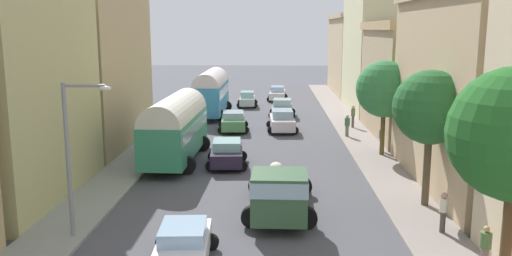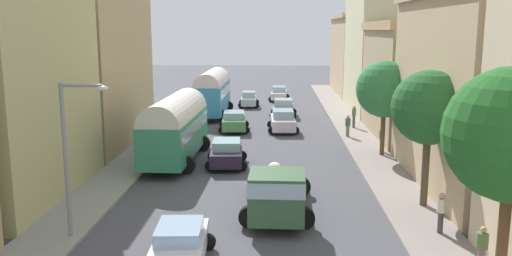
{
  "view_description": "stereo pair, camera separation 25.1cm",
  "coord_description": "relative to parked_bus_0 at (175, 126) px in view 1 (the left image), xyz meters",
  "views": [
    {
      "loc": [
        1.1,
        -12.31,
        7.89
      ],
      "look_at": [
        0.0,
        20.77,
        1.67
      ],
      "focal_mm": 37.13,
      "sensor_mm": 36.0,
      "label": 1
    },
    {
      "loc": [
        1.35,
        -12.3,
        7.89
      ],
      "look_at": [
        0.0,
        20.77,
        1.67
      ],
      "focal_mm": 37.13,
      "sensor_mm": 36.0,
      "label": 2
    }
  ],
  "objects": [
    {
      "name": "roadside_tree_1",
      "position": [
        12.65,
        -8.0,
        2.34
      ],
      "size": [
        3.25,
        3.25,
        6.18
      ],
      "color": "brown",
      "rests_on": "ground"
    },
    {
      "name": "pedestrian_0",
      "position": [
        12.67,
        -14.69,
        -1.21
      ],
      "size": [
        0.43,
        0.43,
        1.72
      ],
      "color": "slate",
      "rests_on": "ground"
    },
    {
      "name": "building_right_4",
      "position": [
        15.98,
        34.52,
        2.64
      ],
      "size": [
        6.01,
        14.83,
        9.61
      ],
      "color": "tan",
      "rests_on": "ground"
    },
    {
      "name": "streetlamp_near",
      "position": [
        -1.49,
        -12.08,
        1.43
      ],
      "size": [
        1.82,
        0.28,
        5.97
      ],
      "color": "gray",
      "rests_on": "ground"
    },
    {
      "name": "car_4",
      "position": [
        3.16,
        -0.97,
        -1.41
      ],
      "size": [
        2.53,
        3.93,
        1.54
      ],
      "color": "#271D32",
      "rests_on": "ground"
    },
    {
      "name": "pedestrian_2",
      "position": [
        12.19,
        10.88,
        -1.07
      ],
      "size": [
        0.42,
        0.42,
        1.91
      ],
      "color": "brown",
      "rests_on": "ground"
    },
    {
      "name": "pedestrian_1",
      "position": [
        12.4,
        -11.28,
        -1.17
      ],
      "size": [
        0.41,
        0.41,
        1.74
      ],
      "color": "#4A4540",
      "rests_on": "ground"
    },
    {
      "name": "car_3",
      "position": [
        2.83,
        -14.14,
        -1.47
      ],
      "size": [
        2.42,
        3.88,
        1.41
      ],
      "color": "silver",
      "rests_on": "ground"
    },
    {
      "name": "car_5",
      "position": [
        2.72,
        9.79,
        -1.41
      ],
      "size": [
        2.57,
        4.12,
        1.53
      ],
      "color": "#538A53",
      "rests_on": "ground"
    },
    {
      "name": "car_6",
      "position": [
        3.16,
        22.96,
        -1.41
      ],
      "size": [
        2.17,
        3.75,
        1.57
      ],
      "color": "silver",
      "rests_on": "ground"
    },
    {
      "name": "car_1",
      "position": [
        6.65,
        16.73,
        -1.38
      ],
      "size": [
        2.49,
        3.68,
        1.63
      ],
      "color": "gray",
      "rests_on": "ground"
    },
    {
      "name": "building_left_2",
      "position": [
        -6.06,
        4.49,
        2.89
      ],
      "size": [
        4.62,
        12.2,
        10.15
      ],
      "color": "tan",
      "rests_on": "ground"
    },
    {
      "name": "building_right_2",
      "position": [
        15.52,
        8.36,
        2.06
      ],
      "size": [
        4.99,
        11.42,
        8.43
      ],
      "color": "tan",
      "rests_on": "ground"
    },
    {
      "name": "car_0",
      "position": [
        6.53,
        9.85,
        -1.35
      ],
      "size": [
        2.51,
        4.34,
        1.68
      ],
      "color": "silver",
      "rests_on": "ground"
    },
    {
      "name": "parked_bus_1",
      "position": [
        0.18,
        16.92,
        0.14
      ],
      "size": [
        3.29,
        9.0,
        4.19
      ],
      "color": "teal",
      "rests_on": "ground"
    },
    {
      "name": "pedestrian_4",
      "position": [
        12.78,
        2.43,
        -1.19
      ],
      "size": [
        0.49,
        0.49,
        1.75
      ],
      "color": "#2C263D",
      "rests_on": "ground"
    },
    {
      "name": "pedestrian_3",
      "position": [
        11.25,
        7.27,
        -1.2
      ],
      "size": [
        0.47,
        0.47,
        1.73
      ],
      "color": "#6C7755",
      "rests_on": "ground"
    },
    {
      "name": "building_right_1",
      "position": [
        15.59,
        -4.72,
        2.81
      ],
      "size": [
        5.16,
        13.09,
        9.94
      ],
      "color": "tan",
      "rests_on": "ground"
    },
    {
      "name": "building_left_1",
      "position": [
        -6.18,
        -7.16,
        4.54
      ],
      "size": [
        4.86,
        10.24,
        13.44
      ],
      "color": "tan",
      "rests_on": "ground"
    },
    {
      "name": "car_2",
      "position": [
        6.29,
        27.81,
        -1.39
      ],
      "size": [
        2.35,
        4.38,
        1.6
      ],
      "color": "silver",
      "rests_on": "ground"
    },
    {
      "name": "parked_bus_0",
      "position": [
        0.0,
        0.0,
        0.0
      ],
      "size": [
        3.46,
        9.01,
        3.99
      ],
      "color": "#338A64",
      "rests_on": "ground"
    },
    {
      "name": "sidewalk_left",
      "position": [
        -2.5,
        8.43,
        -2.12
      ],
      "size": [
        2.5,
        70.0,
        0.14
      ],
      "primitive_type": "cube",
      "color": "gray",
      "rests_on": "ground"
    },
    {
      "name": "building_right_3",
      "position": [
        15.45,
        20.64,
        4.44
      ],
      "size": [
        4.4,
        12.36,
        13.25
      ],
      "color": "beige",
      "rests_on": "ground"
    },
    {
      "name": "ground_plane",
      "position": [
        4.75,
        8.43,
        -2.19
      ],
      "size": [
        154.0,
        154.0,
        0.0
      ],
      "primitive_type": "plane",
      "color": "#4B4C53"
    },
    {
      "name": "roadside_tree_2",
      "position": [
        12.65,
        1.64,
        2.06
      ],
      "size": [
        3.5,
        3.5,
        6.01
      ],
      "color": "brown",
      "rests_on": "ground"
    },
    {
      "name": "cargo_truck_0",
      "position": [
        6.12,
        -9.51,
        -0.97
      ],
      "size": [
        3.16,
        7.28,
        2.34
      ],
      "color": "#355737",
      "rests_on": "ground"
    },
    {
      "name": "sidewalk_right",
      "position": [
        12.0,
        8.43,
        -2.12
      ],
      "size": [
        2.5,
        70.0,
        0.14
      ],
      "primitive_type": "cube",
      "color": "gray",
      "rests_on": "ground"
    }
  ]
}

